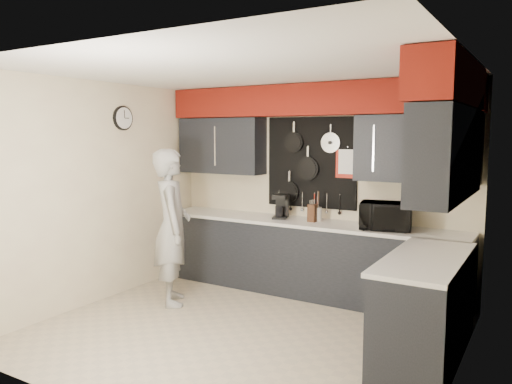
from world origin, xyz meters
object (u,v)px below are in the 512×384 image
Objects in this scene: coffee_maker at (281,206)px; person at (172,227)px; knife_block at (312,213)px; microwave at (386,216)px; utensil_crock at (316,214)px.

person is (-0.84, -1.13, -0.17)m from coffee_maker.
person is (-1.29, -1.10, -0.12)m from knife_block.
knife_block is (-0.91, 0.03, -0.05)m from microwave.
coffee_maker reaches higher than microwave.
microwave is 0.31× the size of person.
microwave is 1.37m from coffee_maker.
utensil_crock is 1.76m from person.
microwave is at bearing -0.12° from knife_block.
person is (-1.30, -1.18, -0.09)m from utensil_crock.
coffee_maker is 0.17× the size of person.
person is at bearing -137.84° from utensil_crock.
microwave is at bearing -105.43° from person.
microwave is at bearing -7.35° from utensil_crock.
knife_block reaches higher than utensil_crock.
utensil_crock is 0.55× the size of coffee_maker.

